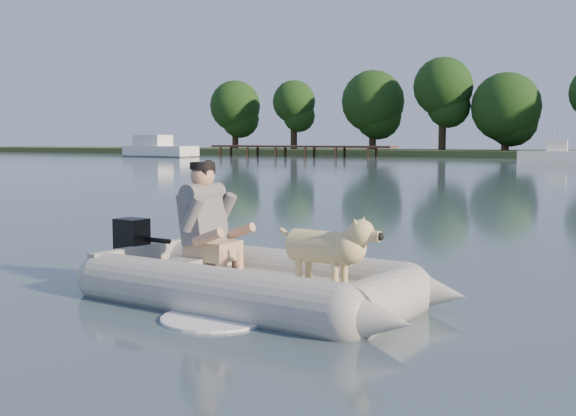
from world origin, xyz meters
The scene contains 8 objects.
water centered at (0.00, 0.00, 0.00)m, with size 160.00×160.00×0.00m, color #4E5F69.
dock centered at (-26.00, 52.00, 0.52)m, with size 18.00×2.00×1.04m, color #4C331E, non-canonical shape.
dinghy centered at (0.92, 0.54, 0.64)m, with size 4.81×3.12×1.47m, color #999894, non-canonical shape.
man centered at (0.18, 0.66, 0.83)m, with size 0.77×0.66×1.15m, color slate, non-canonical shape.
dog centered at (1.61, 0.53, 0.55)m, with size 1.00×0.35×0.66m, color #D5BC7A, non-canonical shape.
outboard_motor centered at (-0.85, 0.69, 0.33)m, with size 0.44×0.31×0.84m, color black, non-canonical shape.
cabin_cruiser centered at (-37.31, 46.25, 0.99)m, with size 7.59×2.71×2.35m, color white, non-canonical shape.
motorboat centered at (-2.68, 44.47, 1.04)m, with size 5.43×2.09×2.30m, color white, non-canonical shape.
Camera 1 is at (4.60, -5.51, 1.62)m, focal length 45.00 mm.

